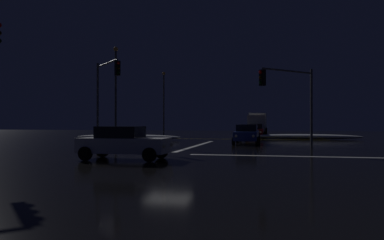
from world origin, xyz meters
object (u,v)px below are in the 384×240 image
object	(u,v)px
box_truck	(258,123)
sedan_white_crossing	(124,142)
sedan_blue	(247,134)
sedan_red	(255,131)
traffic_signal_nw	(105,86)
streetlamp_left_near	(116,87)
traffic_signal_ne	(290,91)
sedan_gray	(256,130)
sedan_black	(249,132)
streetlamp_left_far	(164,98)

from	to	relation	value
box_truck	sedan_white_crossing	size ratio (longest dim) A/B	1.91
sedan_blue	sedan_white_crossing	xyz separation A→B (m)	(-4.75, -14.27, 0.00)
sedan_red	traffic_signal_nw	bearing A→B (deg)	-123.38
sedan_blue	streetlamp_left_near	world-z (taller)	streetlamp_left_near
sedan_blue	sedan_red	world-z (taller)	same
streetlamp_left_near	traffic_signal_ne	bearing A→B (deg)	-23.00
sedan_red	traffic_signal_ne	size ratio (longest dim) A/B	0.77
sedan_blue	traffic_signal_ne	xyz separation A→B (m)	(3.30, -4.07, 3.11)
box_truck	streetlamp_left_near	bearing A→B (deg)	-117.60
sedan_blue	sedan_red	size ratio (longest dim) A/B	1.00
sedan_gray	traffic_signal_nw	world-z (taller)	traffic_signal_nw
traffic_signal_nw	sedan_gray	bearing A→B (deg)	65.53
sedan_gray	traffic_signal_ne	distance (m)	23.65
traffic_signal_ne	streetlamp_left_near	xyz separation A→B (m)	(-15.84, 6.72, 1.24)
sedan_red	sedan_white_crossing	world-z (taller)	same
sedan_black	traffic_signal_nw	distance (m)	14.71
sedan_black	traffic_signal_nw	size ratio (longest dim) A/B	0.66
traffic_signal_nw	sedan_blue	bearing A→B (deg)	19.79
sedan_black	box_truck	size ratio (longest dim) A/B	0.52
sedan_black	sedan_white_crossing	size ratio (longest dim) A/B	1.00
box_truck	sedan_white_crossing	world-z (taller)	box_truck
traffic_signal_ne	streetlamp_left_far	xyz separation A→B (m)	(-15.84, 22.72, 1.08)
box_truck	sedan_white_crossing	distance (m)	40.56
sedan_gray	box_truck	world-z (taller)	box_truck
sedan_gray	streetlamp_left_far	world-z (taller)	streetlamp_left_far
sedan_gray	traffic_signal_ne	world-z (taller)	traffic_signal_ne
sedan_black	traffic_signal_ne	world-z (taller)	traffic_signal_ne
traffic_signal_nw	streetlamp_left_far	distance (m)	22.55
sedan_blue	streetlamp_left_far	distance (m)	22.86
sedan_red	box_truck	bearing A→B (deg)	91.55
sedan_red	traffic_signal_ne	world-z (taller)	traffic_signal_ne
sedan_black	streetlamp_left_near	bearing A→B (deg)	-164.90
sedan_red	sedan_gray	size ratio (longest dim) A/B	1.00
sedan_gray	sedan_blue	bearing A→B (deg)	-89.56
traffic_signal_ne	sedan_red	bearing A→B (deg)	101.18
traffic_signal_nw	sedan_white_crossing	bearing A→B (deg)	-60.87
streetlamp_left_far	traffic_signal_nw	bearing A→B (deg)	-85.01
traffic_signal_ne	traffic_signal_nw	xyz separation A→B (m)	(-13.88, 0.26, 0.62)
traffic_signal_nw	streetlamp_left_near	world-z (taller)	streetlamp_left_near
traffic_signal_nw	traffic_signal_ne	bearing A→B (deg)	-1.08
sedan_white_crossing	streetlamp_left_near	world-z (taller)	streetlamp_left_near
sedan_white_crossing	traffic_signal_ne	size ratio (longest dim) A/B	0.77
sedan_blue	sedan_white_crossing	size ratio (longest dim) A/B	1.00
sedan_white_crossing	traffic_signal_nw	distance (m)	12.55
box_truck	traffic_signal_nw	xyz separation A→B (m)	(-10.27, -29.85, 2.83)
sedan_blue	box_truck	world-z (taller)	box_truck
streetlamp_left_near	sedan_black	bearing A→B (deg)	15.10
box_truck	sedan_black	bearing A→B (deg)	-89.81
sedan_white_crossing	traffic_signal_ne	distance (m)	13.36
sedan_white_crossing	sedan_black	bearing A→B (deg)	77.46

